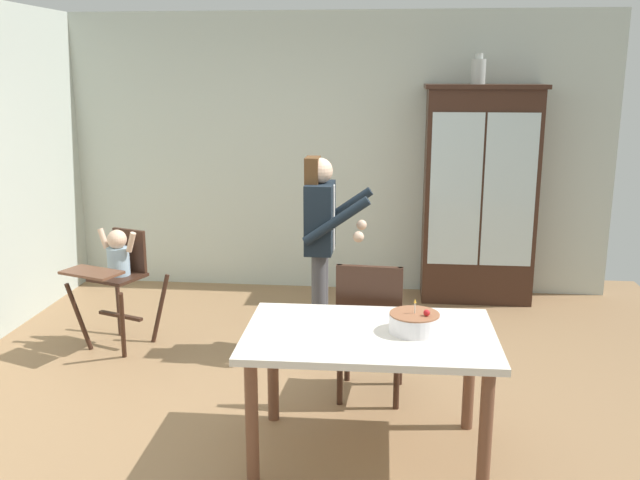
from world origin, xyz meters
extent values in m
plane|color=#93704C|center=(0.00, 0.00, 0.00)|extent=(6.24, 6.24, 0.00)
cube|color=beige|center=(0.00, 2.63, 1.35)|extent=(5.32, 0.06, 2.70)
cube|color=#382116|center=(1.38, 2.37, 0.99)|extent=(1.02, 0.42, 1.99)
cube|color=#382116|center=(1.38, 2.37, 2.01)|extent=(1.08, 0.48, 0.04)
cube|color=silver|center=(1.14, 2.15, 1.09)|extent=(0.46, 0.01, 1.39)
cube|color=silver|center=(1.62, 2.15, 1.09)|extent=(0.46, 0.01, 1.39)
cube|color=#382116|center=(1.38, 2.37, 1.09)|extent=(0.94, 0.36, 0.02)
cylinder|color=#B2B7B2|center=(1.32, 2.37, 2.14)|extent=(0.13, 0.13, 0.22)
cylinder|color=#B2B7B2|center=(1.32, 2.37, 2.27)|extent=(0.07, 0.07, 0.05)
cylinder|color=#382116|center=(-1.83, 0.73, 0.28)|extent=(0.17, 0.11, 0.56)
cylinder|color=#382116|center=(-1.42, 0.58, 0.28)|extent=(0.10, 0.17, 0.56)
cylinder|color=#382116|center=(-1.68, 1.14, 0.28)|extent=(0.10, 0.17, 0.56)
cylinder|color=#382116|center=(-1.27, 0.99, 0.28)|extent=(0.17, 0.11, 0.56)
cube|color=#382116|center=(-1.55, 0.86, 0.25)|extent=(0.41, 0.18, 0.02)
cube|color=#382116|center=(-1.55, 0.86, 0.57)|extent=(0.44, 0.44, 0.02)
cube|color=#382116|center=(-1.50, 1.01, 0.76)|extent=(0.30, 0.13, 0.34)
cube|color=brown|center=(-1.64, 0.61, 0.68)|extent=(0.50, 0.38, 0.02)
cylinder|color=#9EBCD1|center=(-1.54, 0.88, 0.70)|extent=(0.17, 0.17, 0.22)
sphere|color=beige|center=(-1.54, 0.88, 0.87)|extent=(0.15, 0.15, 0.15)
cylinder|color=beige|center=(-1.67, 0.93, 0.86)|extent=(0.11, 0.07, 0.17)
cylinder|color=beige|center=(-1.41, 0.83, 0.86)|extent=(0.11, 0.07, 0.17)
cylinder|color=#47474C|center=(0.04, 0.79, 0.41)|extent=(0.11, 0.11, 0.82)
cylinder|color=#47474C|center=(0.04, 0.96, 0.41)|extent=(0.11, 0.11, 0.82)
cube|color=#19232D|center=(0.04, 0.87, 1.08)|extent=(0.20, 0.36, 0.52)
cube|color=white|center=(0.15, 0.87, 1.08)|extent=(0.01, 0.06, 0.49)
sphere|color=beige|center=(0.04, 0.87, 1.43)|extent=(0.19, 0.19, 0.19)
cube|color=brown|center=(-0.01, 0.88, 1.31)|extent=(0.10, 0.20, 0.44)
cylinder|color=#19232D|center=(0.18, 0.67, 1.10)|extent=(0.49, 0.07, 0.37)
sphere|color=beige|center=(0.34, 0.67, 0.99)|extent=(0.08, 0.08, 0.08)
cylinder|color=#19232D|center=(0.18, 1.07, 1.10)|extent=(0.49, 0.07, 0.37)
sphere|color=beige|center=(0.34, 1.07, 0.99)|extent=(0.08, 0.08, 0.08)
cube|color=silver|center=(0.47, -0.56, 0.72)|extent=(1.39, 0.90, 0.04)
cylinder|color=brown|center=(-0.13, -0.92, 0.35)|extent=(0.07, 0.07, 0.70)
cylinder|color=brown|center=(1.07, -0.90, 0.35)|extent=(0.07, 0.07, 0.70)
cylinder|color=brown|center=(-0.14, -0.21, 0.35)|extent=(0.07, 0.07, 0.70)
cylinder|color=brown|center=(1.06, -0.20, 0.35)|extent=(0.07, 0.07, 0.70)
cylinder|color=white|center=(0.71, -0.53, 0.79)|extent=(0.28, 0.28, 0.10)
cylinder|color=#935B3D|center=(0.71, -0.53, 0.84)|extent=(0.27, 0.27, 0.01)
cylinder|color=#F2E5CC|center=(0.71, -0.53, 0.88)|extent=(0.01, 0.01, 0.06)
cone|color=yellow|center=(0.71, -0.53, 0.92)|extent=(0.02, 0.02, 0.02)
sphere|color=red|center=(0.77, -0.57, 0.87)|extent=(0.04, 0.04, 0.04)
cylinder|color=#382116|center=(0.65, 0.38, 0.23)|extent=(0.04, 0.04, 0.45)
cylinder|color=#382116|center=(0.28, 0.40, 0.23)|extent=(0.04, 0.04, 0.45)
cylinder|color=#382116|center=(0.63, 0.01, 0.23)|extent=(0.04, 0.04, 0.45)
cylinder|color=#382116|center=(0.26, 0.03, 0.23)|extent=(0.04, 0.04, 0.45)
cube|color=#473D38|center=(0.46, 0.20, 0.47)|extent=(0.47, 0.47, 0.03)
cube|color=#382116|center=(0.44, 0.00, 0.72)|extent=(0.42, 0.07, 0.48)
cylinder|color=#382116|center=(0.63, -0.01, 0.72)|extent=(0.03, 0.03, 0.48)
cylinder|color=#382116|center=(0.25, 0.02, 0.72)|extent=(0.03, 0.03, 0.48)
camera|label=1|loc=(0.57, -4.18, 2.14)|focal=39.18mm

